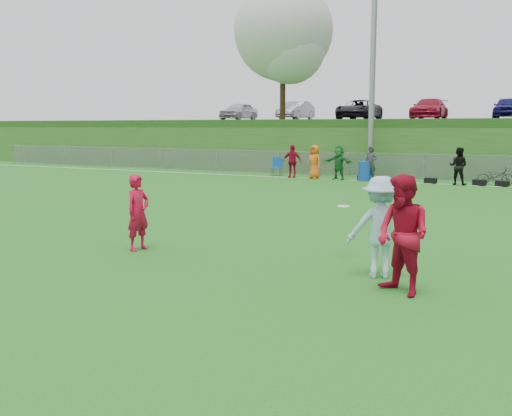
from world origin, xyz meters
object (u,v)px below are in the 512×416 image
Objects in this scene: frisbee at (343,206)px; recycling_bin at (365,171)px; player_blue at (380,227)px; bicycle at (495,176)px; player_red_center at (403,235)px; player_red_left at (138,213)px.

recycling_bin is (-4.20, 16.26, -0.59)m from frisbee.
recycling_bin is (-5.24, 17.38, -0.43)m from player_blue.
bicycle is at bearing 84.38° from frisbee.
player_blue is 7.16× the size of frisbee.
player_red_center is at bearing 102.68° from player_blue.
player_red_left is 5.21m from player_blue.
player_red_left is 1.73× the size of recycling_bin.
player_blue is 1.15× the size of bicycle.
frisbee is 0.16× the size of bicycle.
frisbee is 16.99m from bicycle.
frisbee is (4.17, 1.24, 0.24)m from player_red_left.
player_blue is 1.90× the size of recycling_bin.
player_red_left is at bearing -163.43° from frisbee.
frisbee reaches higher than bicycle.
player_red_center is 7.62× the size of frisbee.
frisbee is at bearing -68.38° from player_blue.
player_red_center is 2.56m from frisbee.
bicycle is (0.62, 18.02, -0.49)m from player_blue.
player_blue is at bearing 156.53° from player_red_center.
frisbee reaches higher than recycling_bin.
player_red_left is at bearing -154.74° from player_red_center.
player_red_center is (5.79, -0.74, 0.14)m from player_red_left.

